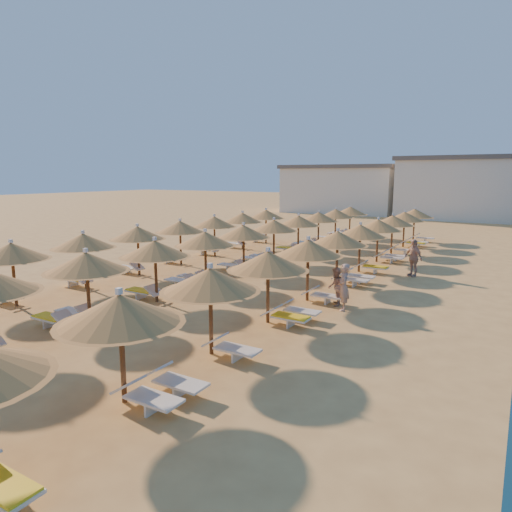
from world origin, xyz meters
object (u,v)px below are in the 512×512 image
Objects in this scene: parasol_row_east at (324,244)px; parasol_row_west at (226,236)px; beachgoer_b at (336,287)px; beachgoer_a at (344,287)px; beachgoer_c at (413,258)px.

parasol_row_west is at bearing 180.00° from parasol_row_east.
beachgoer_b is at bearing -54.52° from parasol_row_east.
beachgoer_a is 0.70m from beachgoer_b.
parasol_row_west reaches higher than beachgoer_a.
beachgoer_c is (7.93, 5.28, -1.19)m from parasol_row_west.
beachgoer_b is at bearing -66.70° from beachgoer_c.
beachgoer_c is (2.73, 5.28, -1.19)m from parasol_row_east.
beachgoer_c is (0.97, 7.52, 0.05)m from beachgoer_a.
parasol_row_west is 20.59× the size of beachgoer_c.
beachgoer_a is (1.76, -2.24, -1.25)m from parasol_row_east.
parasol_row_east is 20.59× the size of beachgoer_c.
beachgoer_a is at bearing -51.82° from parasol_row_east.
parasol_row_east is 1.00× the size of parasol_row_west.
beachgoer_a reaches higher than beachgoer_b.
parasol_row_east is 6.06m from beachgoer_c.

